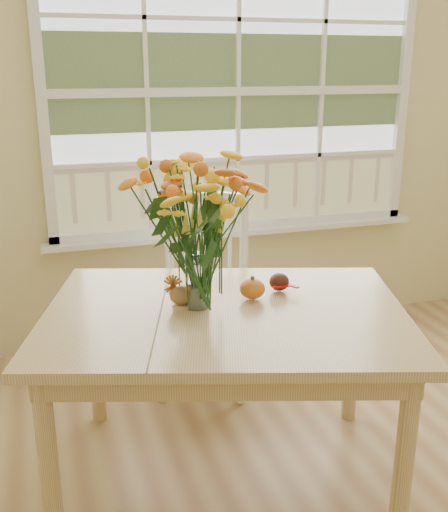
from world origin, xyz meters
name	(u,v)px	position (x,y,z in m)	size (l,w,h in m)	color
wall_back	(236,125)	(0.00, 2.25, 1.35)	(4.00, 0.02, 2.70)	beige
window	(238,95)	(0.00, 2.21, 1.53)	(2.42, 0.12, 1.74)	silver
dining_table	(225,331)	(-0.52, 0.82, 0.68)	(1.67, 1.40, 0.77)	tan
windsor_chair	(204,283)	(-0.38, 1.65, 0.57)	(0.61, 0.60, 1.02)	white
flower_vase	(197,228)	(-0.62, 0.89, 1.10)	(0.46, 0.46, 0.55)	white
pumpkin	(252,290)	(-0.38, 0.89, 0.81)	(0.11, 0.11, 0.08)	#C55917
turkey_figurine	(181,296)	(-0.68, 0.90, 0.82)	(0.12, 0.10, 0.12)	#CCB78C
dark_gourd	(279,283)	(-0.24, 0.95, 0.81)	(0.13, 0.12, 0.08)	#38160F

